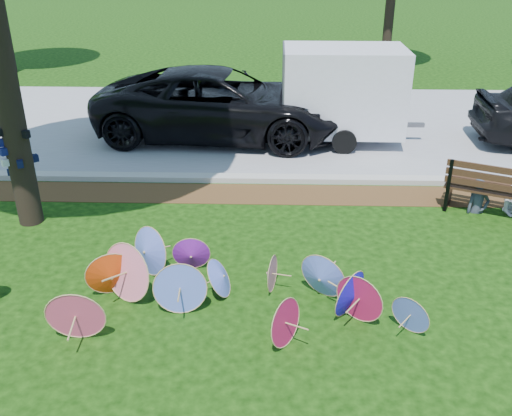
{
  "coord_description": "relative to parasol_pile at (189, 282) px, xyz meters",
  "views": [
    {
      "loc": [
        0.75,
        -6.28,
        4.93
      ],
      "look_at": [
        0.5,
        2.0,
        0.9
      ],
      "focal_mm": 40.0,
      "sensor_mm": 36.0,
      "label": 1
    }
  ],
  "objects": [
    {
      "name": "mulch_strip",
      "position": [
        0.43,
        3.9,
        -0.37
      ],
      "size": [
        90.0,
        1.0,
        0.01
      ],
      "primitive_type": "cube",
      "color": "#472D16",
      "rests_on": "ground"
    },
    {
      "name": "black_van",
      "position": [
        -0.18,
        7.56,
        0.51
      ],
      "size": [
        6.6,
        3.42,
        1.78
      ],
      "primitive_type": "imported",
      "rotation": [
        0.0,
        0.0,
        1.5
      ],
      "color": "black",
      "rests_on": "ground"
    },
    {
      "name": "street",
      "position": [
        0.43,
        8.75,
        -0.37
      ],
      "size": [
        90.0,
        8.0,
        0.01
      ],
      "primitive_type": "cube",
      "color": "gray",
      "rests_on": "ground"
    },
    {
      "name": "ground",
      "position": [
        0.43,
        -0.6,
        -0.38
      ],
      "size": [
        90.0,
        90.0,
        0.0
      ],
      "primitive_type": "plane",
      "color": "black",
      "rests_on": "ground"
    },
    {
      "name": "curb",
      "position": [
        0.43,
        4.6,
        -0.32
      ],
      "size": [
        90.0,
        0.3,
        0.12
      ],
      "primitive_type": "cube",
      "color": "#B7B5AD",
      "rests_on": "ground"
    },
    {
      "name": "parasol_pile",
      "position": [
        0.0,
        0.0,
        0.0
      ],
      "size": [
        6.97,
        2.33,
        0.91
      ],
      "color": "#5A70DA",
      "rests_on": "ground"
    },
    {
      "name": "person_left",
      "position": [
        5.18,
        3.21,
        0.27
      ],
      "size": [
        0.52,
        0.39,
        1.3
      ],
      "primitive_type": "imported",
      "rotation": [
        0.0,
        0.0,
        0.19
      ],
      "color": "#363E4A",
      "rests_on": "ground"
    },
    {
      "name": "park_bench",
      "position": [
        5.53,
        3.16,
        0.15
      ],
      "size": [
        2.17,
        1.54,
        1.06
      ],
      "primitive_type": null,
      "rotation": [
        0.0,
        0.0,
        -0.43
      ],
      "color": "black",
      "rests_on": "ground"
    },
    {
      "name": "cargo_trailer",
      "position": [
        2.94,
        7.35,
        0.96
      ],
      "size": [
        2.98,
        1.9,
        2.68
      ],
      "primitive_type": "cube",
      "rotation": [
        0.0,
        0.0,
        -0.0
      ],
      "color": "white",
      "rests_on": "ground"
    }
  ]
}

